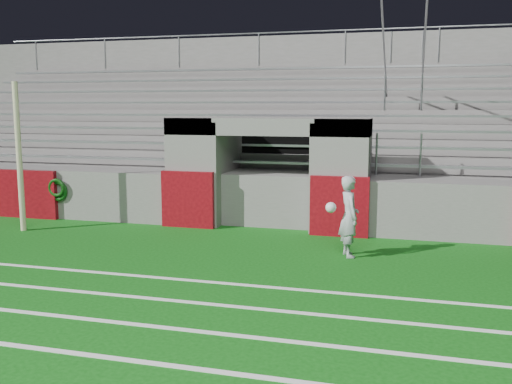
% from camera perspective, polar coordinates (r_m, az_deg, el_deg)
% --- Properties ---
extents(ground, '(90.00, 90.00, 0.00)m').
position_cam_1_polar(ground, '(10.48, -3.70, -7.33)').
color(ground, '#0D500F').
rests_on(ground, ground).
extents(field_post, '(0.13, 0.13, 3.43)m').
position_cam_1_polar(field_post, '(14.17, -22.60, 3.23)').
color(field_post, beige).
rests_on(field_post, ground).
extents(stadium_structure, '(26.00, 8.48, 5.42)m').
position_cam_1_polar(stadium_structure, '(17.86, 4.65, 4.11)').
color(stadium_structure, slate).
rests_on(stadium_structure, ground).
extents(goalkeeper_with_ball, '(0.72, 0.67, 1.57)m').
position_cam_1_polar(goalkeeper_with_ball, '(11.06, 9.26, -2.40)').
color(goalkeeper_with_ball, '#A3A7AC').
rests_on(goalkeeper_with_ball, ground).
extents(hose_coil, '(0.54, 0.15, 0.59)m').
position_cam_1_polar(hose_coil, '(15.31, -19.24, 0.23)').
color(hose_coil, '#0C3F0F').
rests_on(hose_coil, ground).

